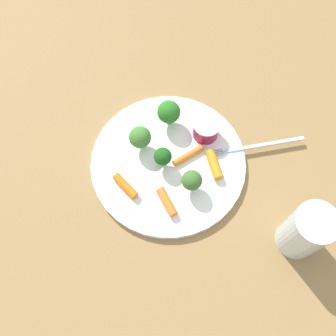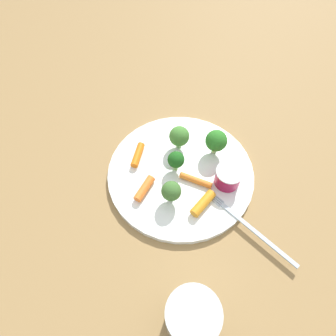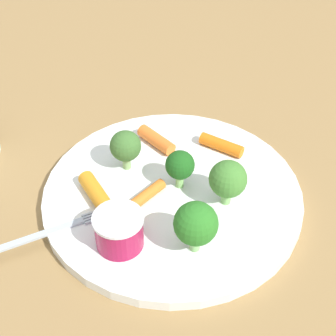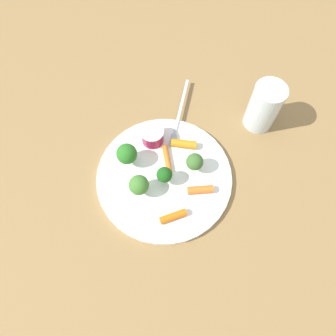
{
  "view_description": "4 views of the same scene",
  "coord_description": "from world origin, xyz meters",
  "px_view_note": "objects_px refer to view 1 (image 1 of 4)",
  "views": [
    {
      "loc": [
        0.13,
        0.24,
        0.6
      ],
      "look_at": [
        0.01,
        0.02,
        0.03
      ],
      "focal_mm": 40.75,
      "sensor_mm": 36.0,
      "label": 1
    },
    {
      "loc": [
        -0.11,
        0.25,
        0.45
      ],
      "look_at": [
        0.02,
        0.01,
        0.03
      ],
      "focal_mm": 30.11,
      "sensor_mm": 36.0,
      "label": 2
    },
    {
      "loc": [
        -0.25,
        -0.26,
        0.37
      ],
      "look_at": [
        0.01,
        0.02,
        0.02
      ],
      "focal_mm": 53.26,
      "sensor_mm": 36.0,
      "label": 3
    },
    {
      "loc": [
        0.24,
        -0.01,
        0.57
      ],
      "look_at": [
        -0.01,
        0.01,
        0.02
      ],
      "focal_mm": 33.29,
      "sensor_mm": 36.0,
      "label": 4
    }
  ],
  "objects_px": {
    "broccoli_floret_2": "(140,137)",
    "carrot_stick_2": "(214,165)",
    "carrot_stick_0": "(126,186)",
    "broccoli_floret_3": "(169,112)",
    "carrot_stick_3": "(188,155)",
    "broccoli_floret_0": "(192,181)",
    "broccoli_floret_1": "(163,158)",
    "plate": "(168,163)",
    "sauce_cup": "(206,129)",
    "fork": "(254,146)",
    "carrot_stick_1": "(167,202)",
    "drinking_glass": "(306,231)"
  },
  "relations": [
    {
      "from": "broccoli_floret_0",
      "to": "fork",
      "type": "xyz_separation_m",
      "value": [
        -0.13,
        -0.01,
        -0.03
      ]
    },
    {
      "from": "carrot_stick_3",
      "to": "carrot_stick_0",
      "type": "bearing_deg",
      "value": 0.16
    },
    {
      "from": "fork",
      "to": "broccoli_floret_0",
      "type": "bearing_deg",
      "value": 5.8
    },
    {
      "from": "drinking_glass",
      "to": "broccoli_floret_1",
      "type": "bearing_deg",
      "value": -59.2
    },
    {
      "from": "broccoli_floret_0",
      "to": "broccoli_floret_2",
      "type": "relative_size",
      "value": 0.93
    },
    {
      "from": "broccoli_floret_2",
      "to": "fork",
      "type": "bearing_deg",
      "value": 151.31
    },
    {
      "from": "sauce_cup",
      "to": "drinking_glass",
      "type": "bearing_deg",
      "value": 98.09
    },
    {
      "from": "sauce_cup",
      "to": "broccoli_floret_0",
      "type": "bearing_deg",
      "value": 46.43
    },
    {
      "from": "carrot_stick_0",
      "to": "carrot_stick_3",
      "type": "xyz_separation_m",
      "value": [
        -0.12,
        -0.0,
        -0.0
      ]
    },
    {
      "from": "carrot_stick_1",
      "to": "carrot_stick_3",
      "type": "height_order",
      "value": "carrot_stick_1"
    },
    {
      "from": "broccoli_floret_0",
      "to": "broccoli_floret_1",
      "type": "height_order",
      "value": "broccoli_floret_0"
    },
    {
      "from": "carrot_stick_1",
      "to": "carrot_stick_3",
      "type": "xyz_separation_m",
      "value": [
        -0.07,
        -0.06,
        -0.0
      ]
    },
    {
      "from": "plate",
      "to": "broccoli_floret_2",
      "type": "distance_m",
      "value": 0.07
    },
    {
      "from": "plate",
      "to": "carrot_stick_2",
      "type": "bearing_deg",
      "value": 144.35
    },
    {
      "from": "broccoli_floret_2",
      "to": "broccoli_floret_1",
      "type": "bearing_deg",
      "value": 108.88
    },
    {
      "from": "carrot_stick_0",
      "to": "carrot_stick_1",
      "type": "xyz_separation_m",
      "value": [
        -0.05,
        0.06,
        0.0
      ]
    },
    {
      "from": "plate",
      "to": "broccoli_floret_3",
      "type": "relative_size",
      "value": 4.94
    },
    {
      "from": "sauce_cup",
      "to": "fork",
      "type": "bearing_deg",
      "value": 134.9
    },
    {
      "from": "broccoli_floret_1",
      "to": "carrot_stick_0",
      "type": "relative_size",
      "value": 0.87
    },
    {
      "from": "carrot_stick_0",
      "to": "fork",
      "type": "height_order",
      "value": "carrot_stick_0"
    },
    {
      "from": "broccoli_floret_0",
      "to": "drinking_glass",
      "type": "bearing_deg",
      "value": 124.3
    },
    {
      "from": "broccoli_floret_0",
      "to": "broccoli_floret_1",
      "type": "distance_m",
      "value": 0.06
    },
    {
      "from": "sauce_cup",
      "to": "broccoli_floret_3",
      "type": "relative_size",
      "value": 0.87
    },
    {
      "from": "fork",
      "to": "carrot_stick_1",
      "type": "bearing_deg",
      "value": 6.17
    },
    {
      "from": "carrot_stick_0",
      "to": "carrot_stick_1",
      "type": "distance_m",
      "value": 0.07
    },
    {
      "from": "carrot_stick_0",
      "to": "sauce_cup",
      "type": "bearing_deg",
      "value": -171.41
    },
    {
      "from": "broccoli_floret_0",
      "to": "broccoli_floret_1",
      "type": "xyz_separation_m",
      "value": [
        0.02,
        -0.06,
        -0.0
      ]
    },
    {
      "from": "broccoli_floret_3",
      "to": "carrot_stick_0",
      "type": "bearing_deg",
      "value": 32.2
    },
    {
      "from": "broccoli_floret_0",
      "to": "carrot_stick_3",
      "type": "relative_size",
      "value": 0.79
    },
    {
      "from": "plate",
      "to": "carrot_stick_2",
      "type": "relative_size",
      "value": 5.19
    },
    {
      "from": "broccoli_floret_0",
      "to": "drinking_glass",
      "type": "xyz_separation_m",
      "value": [
        -0.1,
        0.15,
        0.01
      ]
    },
    {
      "from": "carrot_stick_0",
      "to": "carrot_stick_2",
      "type": "xyz_separation_m",
      "value": [
        -0.15,
        0.04,
        0.0
      ]
    },
    {
      "from": "carrot_stick_0",
      "to": "carrot_stick_2",
      "type": "height_order",
      "value": "carrot_stick_2"
    },
    {
      "from": "sauce_cup",
      "to": "carrot_stick_1",
      "type": "bearing_deg",
      "value": 34.13
    },
    {
      "from": "carrot_stick_1",
      "to": "drinking_glass",
      "type": "height_order",
      "value": "drinking_glass"
    },
    {
      "from": "broccoli_floret_0",
      "to": "broccoli_floret_3",
      "type": "height_order",
      "value": "broccoli_floret_3"
    },
    {
      "from": "broccoli_floret_0",
      "to": "carrot_stick_0",
      "type": "xyz_separation_m",
      "value": [
        0.1,
        -0.05,
        -0.02
      ]
    },
    {
      "from": "broccoli_floret_1",
      "to": "carrot_stick_3",
      "type": "distance_m",
      "value": 0.05
    },
    {
      "from": "plate",
      "to": "fork",
      "type": "distance_m",
      "value": 0.15
    },
    {
      "from": "fork",
      "to": "carrot_stick_2",
      "type": "bearing_deg",
      "value": -0.42
    },
    {
      "from": "plate",
      "to": "drinking_glass",
      "type": "height_order",
      "value": "drinking_glass"
    },
    {
      "from": "broccoli_floret_0",
      "to": "carrot_stick_2",
      "type": "relative_size",
      "value": 0.91
    },
    {
      "from": "broccoli_floret_2",
      "to": "carrot_stick_1",
      "type": "relative_size",
      "value": 1.03
    },
    {
      "from": "carrot_stick_3",
      "to": "broccoli_floret_2",
      "type": "bearing_deg",
      "value": -42.97
    },
    {
      "from": "broccoli_floret_1",
      "to": "broccoli_floret_3",
      "type": "xyz_separation_m",
      "value": [
        -0.05,
        -0.07,
        0.0
      ]
    },
    {
      "from": "broccoli_floret_2",
      "to": "carrot_stick_2",
      "type": "xyz_separation_m",
      "value": [
        -0.09,
        0.09,
        -0.02
      ]
    },
    {
      "from": "broccoli_floret_2",
      "to": "carrot_stick_0",
      "type": "bearing_deg",
      "value": 45.06
    },
    {
      "from": "broccoli_floret_3",
      "to": "carrot_stick_3",
      "type": "distance_m",
      "value": 0.08
    },
    {
      "from": "plate",
      "to": "broccoli_floret_3",
      "type": "height_order",
      "value": "broccoli_floret_3"
    },
    {
      "from": "fork",
      "to": "drinking_glass",
      "type": "distance_m",
      "value": 0.17
    }
  ]
}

